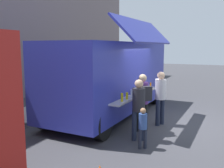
{
  "coord_description": "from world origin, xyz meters",
  "views": [
    {
      "loc": [
        -8.33,
        -1.96,
        2.56
      ],
      "look_at": [
        -0.62,
        1.63,
        1.3
      ],
      "focal_mm": 40.31,
      "sensor_mm": 36.0,
      "label": 1
    }
  ],
  "objects_px": {
    "food_truck_main": "(112,75)",
    "customer_front_ordering": "(161,93)",
    "child_near_queue": "(143,124)",
    "trash_bin": "(102,85)",
    "customer_rear_waiting": "(139,104)",
    "customer_mid_with_backpack": "(143,97)"
  },
  "relations": [
    {
      "from": "food_truck_main",
      "to": "customer_front_ordering",
      "type": "distance_m",
      "value": 2.13
    },
    {
      "from": "customer_front_ordering",
      "to": "child_near_queue",
      "type": "bearing_deg",
      "value": 117.62
    },
    {
      "from": "trash_bin",
      "to": "customer_rear_waiting",
      "type": "distance_m",
      "value": 7.17
    },
    {
      "from": "customer_front_ordering",
      "to": "customer_rear_waiting",
      "type": "distance_m",
      "value": 1.63
    },
    {
      "from": "customer_mid_with_backpack",
      "to": "customer_rear_waiting",
      "type": "relative_size",
      "value": 1.03
    },
    {
      "from": "child_near_queue",
      "to": "food_truck_main",
      "type": "bearing_deg",
      "value": -0.32
    },
    {
      "from": "food_truck_main",
      "to": "child_near_queue",
      "type": "relative_size",
      "value": 6.13
    },
    {
      "from": "food_truck_main",
      "to": "child_near_queue",
      "type": "xyz_separation_m",
      "value": [
        -2.67,
        -2.1,
        -0.87
      ]
    },
    {
      "from": "food_truck_main",
      "to": "customer_rear_waiting",
      "type": "height_order",
      "value": "food_truck_main"
    },
    {
      "from": "customer_mid_with_backpack",
      "to": "child_near_queue",
      "type": "height_order",
      "value": "customer_mid_with_backpack"
    },
    {
      "from": "food_truck_main",
      "to": "customer_front_ordering",
      "type": "relative_size",
      "value": 3.67
    },
    {
      "from": "customer_front_ordering",
      "to": "customer_mid_with_backpack",
      "type": "bearing_deg",
      "value": 94.85
    },
    {
      "from": "food_truck_main",
      "to": "child_near_queue",
      "type": "bearing_deg",
      "value": -140.05
    },
    {
      "from": "customer_rear_waiting",
      "to": "child_near_queue",
      "type": "xyz_separation_m",
      "value": [
        -0.49,
        -0.29,
        -0.38
      ]
    },
    {
      "from": "customer_front_ordering",
      "to": "food_truck_main",
      "type": "bearing_deg",
      "value": 9.66
    },
    {
      "from": "trash_bin",
      "to": "customer_front_ordering",
      "type": "distance_m",
      "value": 6.07
    },
    {
      "from": "trash_bin",
      "to": "child_near_queue",
      "type": "height_order",
      "value": "child_near_queue"
    },
    {
      "from": "trash_bin",
      "to": "customer_front_ordering",
      "type": "height_order",
      "value": "customer_front_ordering"
    },
    {
      "from": "customer_mid_with_backpack",
      "to": "customer_front_ordering",
      "type": "bearing_deg",
      "value": -62.23
    },
    {
      "from": "child_near_queue",
      "to": "trash_bin",
      "type": "bearing_deg",
      "value": -3.58
    },
    {
      "from": "trash_bin",
      "to": "child_near_queue",
      "type": "xyz_separation_m",
      "value": [
        -6.33,
        -4.42,
        0.17
      ]
    },
    {
      "from": "child_near_queue",
      "to": "customer_front_ordering",
      "type": "bearing_deg",
      "value": -35.97
    }
  ]
}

